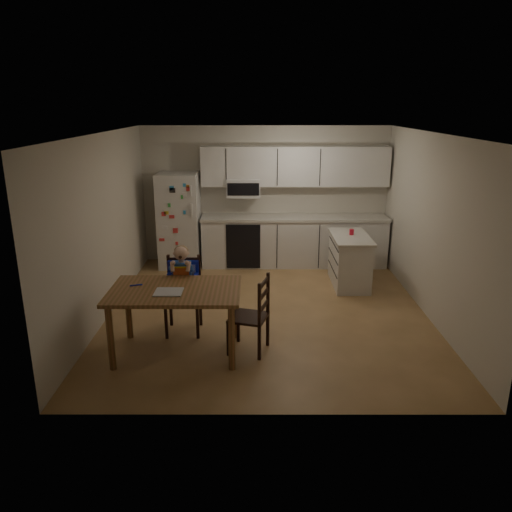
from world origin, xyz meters
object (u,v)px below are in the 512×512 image
at_px(dining_table, 175,298).
at_px(chair_booster, 183,280).
at_px(kitchen_island, 350,260).
at_px(chair_side, 256,310).
at_px(red_cup, 352,232).
at_px(refrigerator, 179,220).

xyz_separation_m(dining_table, chair_booster, (-0.00, 0.62, 0.00)).
relative_size(kitchen_island, chair_side, 1.18).
xyz_separation_m(red_cup, dining_table, (-2.49, -2.44, -0.17)).
height_order(chair_booster, chair_side, chair_booster).
distance_m(red_cup, chair_booster, 3.09).
relative_size(chair_booster, chair_side, 1.23).
bearing_deg(dining_table, refrigerator, 97.51).
bearing_deg(chair_booster, refrigerator, 98.45).
bearing_deg(dining_table, chair_side, 1.45).
height_order(kitchen_island, dining_table, kitchen_island).
xyz_separation_m(kitchen_island, dining_table, (-2.47, -2.37, 0.29)).
xyz_separation_m(dining_table, chair_side, (0.94, 0.02, -0.17)).
height_order(refrigerator, dining_table, refrigerator).
bearing_deg(chair_side, dining_table, -72.57).
height_order(kitchen_island, red_cup, red_cup).
xyz_separation_m(refrigerator, dining_table, (0.45, -3.39, -0.15)).
distance_m(kitchen_island, chair_booster, 3.04).
height_order(refrigerator, kitchen_island, refrigerator).
relative_size(refrigerator, dining_table, 1.12).
bearing_deg(red_cup, dining_table, -135.60).
relative_size(kitchen_island, chair_booster, 0.96).
relative_size(kitchen_island, dining_table, 0.74).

